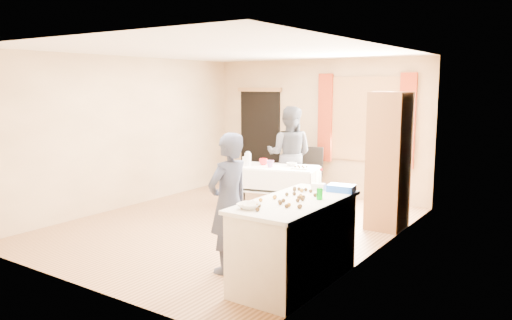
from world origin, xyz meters
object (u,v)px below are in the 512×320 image
Objects in this scene: cabinet at (389,161)px; girl at (229,203)px; woman at (289,155)px; party_table at (274,184)px; counter at (295,241)px; chair at (310,184)px.

girl is at bearing -107.98° from cabinet.
girl is (-0.88, -2.72, -0.21)m from cabinet.
party_table is at bearing 77.54° from woman.
woman is (-0.07, 0.63, 0.42)m from party_table.
party_table is 0.92× the size of woman.
party_table is (-1.89, 2.57, -0.01)m from counter.
cabinet reaches higher than chair.
chair is at bearing -157.56° from girl.
woman is (-2.06, 0.62, -0.14)m from cabinet.
cabinet is at bearing -14.26° from party_table.
chair is 0.76m from woman.
chair is 0.60× the size of girl.
woman is at bearing 163.19° from cabinet.
girl reaches higher than party_table.
chair is at bearing 150.11° from cabinet.
counter is 3.19m from party_table.
cabinet is 2.26m from chair.
counter reaches higher than party_table.
party_table is 0.76m from woman.
counter is at bearing -92.22° from cabinet.
woman is (-1.96, 3.20, 0.42)m from counter.
chair is (-1.75, 3.65, -0.17)m from counter.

